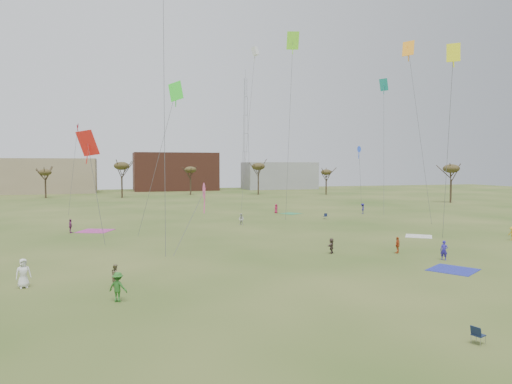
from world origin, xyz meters
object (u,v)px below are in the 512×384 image
object	(u,v)px
spectator_fore_a	(398,245)
camp_chair_right	(325,217)
flyer_near_right	(444,250)
radio_tower	(245,133)
flyer_near_left	(23,273)
flyer_near_center	(118,287)
camp_chair_center	(478,339)

from	to	relation	value
spectator_fore_a	camp_chair_right	world-z (taller)	spectator_fore_a
flyer_near_right	radio_tower	xyz separation A→B (m)	(16.41, 124.35, 18.36)
flyer_near_left	flyer_near_center	xyz separation A→B (m)	(6.05, -5.15, -0.09)
flyer_near_right	spectator_fore_a	distance (m)	4.41
camp_chair_right	radio_tower	distance (m)	96.07
spectator_fore_a	camp_chair_center	xyz separation A→B (m)	(-9.23, -20.49, -0.51)
flyer_near_left	flyer_near_center	distance (m)	7.95
flyer_near_right	spectator_fore_a	bearing A→B (deg)	170.16
radio_tower	flyer_near_right	bearing A→B (deg)	-97.52
flyer_near_left	spectator_fore_a	size ratio (longest dim) A/B	1.29
flyer_near_center	flyer_near_right	world-z (taller)	flyer_near_center
flyer_near_left	camp_chair_right	xyz separation A→B (m)	(36.43, 30.76, -0.73)
flyer_near_center	flyer_near_right	distance (m)	27.55
flyer_near_center	flyer_near_right	xyz separation A→B (m)	(27.13, 4.82, -0.05)
flyer_near_right	camp_chair_right	bearing A→B (deg)	136.65
camp_chair_center	radio_tower	bearing A→B (deg)	-29.94
spectator_fore_a	camp_chair_right	size ratio (longest dim) A/B	1.76
camp_chair_center	radio_tower	xyz separation A→B (m)	(27.67, 140.94, 18.95)
flyer_near_center	flyer_near_right	bearing A→B (deg)	-139.04
flyer_near_left	radio_tower	world-z (taller)	radio_tower
flyer_near_center	camp_chair_right	size ratio (longest dim) A/B	2.07
flyer_near_right	camp_chair_center	bearing A→B (deg)	-71.58
flyer_near_center	radio_tower	world-z (taller)	radio_tower
camp_chair_right	radio_tower	size ratio (longest dim) A/B	0.02
flyer_near_right	flyer_near_center	bearing A→B (deg)	-117.30
camp_chair_center	camp_chair_right	xyz separation A→B (m)	(14.52, 47.67, 0.00)
flyer_near_center	camp_chair_right	world-z (taller)	flyer_near_center
radio_tower	camp_chair_center	bearing A→B (deg)	-101.11
flyer_near_right	spectator_fore_a	world-z (taller)	flyer_near_right
flyer_near_left	flyer_near_right	distance (m)	33.19
camp_chair_right	radio_tower	xyz separation A→B (m)	(13.16, 93.26, 18.95)
flyer_near_right	flyer_near_left	bearing A→B (deg)	-127.95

